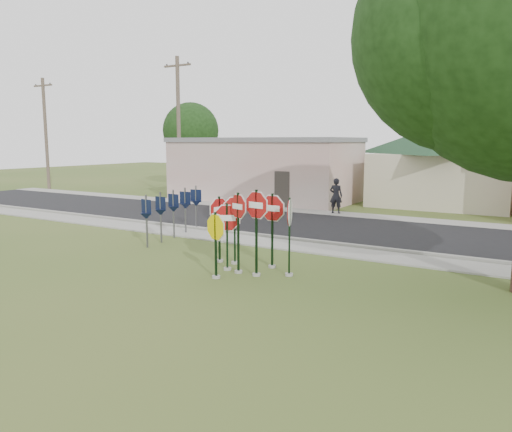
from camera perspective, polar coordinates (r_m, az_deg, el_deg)
The scene contains 20 objects.
ground at distance 14.26m, azimuth -4.52°, elevation -7.63°, with size 120.00×120.00×0.00m, color #3D5720.
sidewalk_near at distance 18.85m, azimuth 5.31°, elevation -3.54°, with size 60.00×1.60×0.06m, color gray.
road at distance 22.91m, azimuth 10.26°, elevation -1.51°, with size 60.00×7.00×0.04m, color black.
sidewalk_far at distance 26.92m, azimuth 13.56°, elevation -0.10°, with size 60.00×1.60×0.06m, color gray.
curb at distance 19.73m, azimuth 6.59°, elevation -2.90°, with size 60.00×0.20×0.14m, color gray.
stop_sign_center at distance 14.93m, azimuth -2.05°, elevation -0.66°, with size 0.97×0.37×2.56m.
stop_sign_yellow at distance 14.45m, azimuth -4.63°, elevation -2.45°, with size 1.05×0.32×2.06m.
stop_sign_left at distance 15.34m, azimuth -3.33°, elevation -1.33°, with size 0.98×0.63×2.22m.
stop_sign_right at distance 14.58m, azimuth 0.05°, elevation -0.41°, with size 1.12×0.24×2.69m.
stop_sign_back_right at distance 15.57m, azimuth 1.88°, elevation -0.41°, with size 1.16×0.24×2.48m.
stop_sign_back_left at distance 16.09m, azimuth -2.45°, elevation -0.55°, with size 0.81×0.62×2.35m.
stop_sign_far_right at distance 14.64m, azimuth 3.85°, elevation -1.12°, with size 0.38×1.04×2.45m.
stop_sign_far_left at distance 16.39m, azimuth -4.22°, elevation -0.54°, with size 0.31×1.00×2.29m.
route_sign_row at distance 20.76m, azimuth -9.40°, elevation 0.84°, with size 1.43×4.63×2.00m.
building_stucco at distance 33.76m, azimuth 0.92°, elevation 5.46°, with size 12.20×6.20×4.20m.
building_house at distance 33.64m, azimuth 21.13°, elevation 7.44°, with size 11.60×11.60×6.20m.
utility_pole_near at distance 34.32m, azimuth -8.83°, elevation 10.12°, with size 2.20×0.26×9.50m.
utility_pole_far at distance 44.61m, azimuth -22.90°, elevation 8.84°, with size 2.20×0.26×9.00m.
bg_tree_left at distance 44.93m, azimuth -7.46°, elevation 9.64°, with size 4.90×4.90×7.35m.
pedestrian at distance 27.56m, azimuth 9.13°, elevation 2.31°, with size 0.70×0.46×1.92m, color black.
Camera 1 is at (8.04, -11.09, 3.97)m, focal length 35.00 mm.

